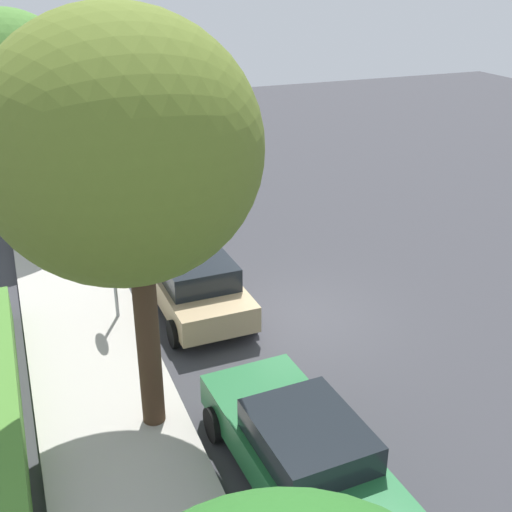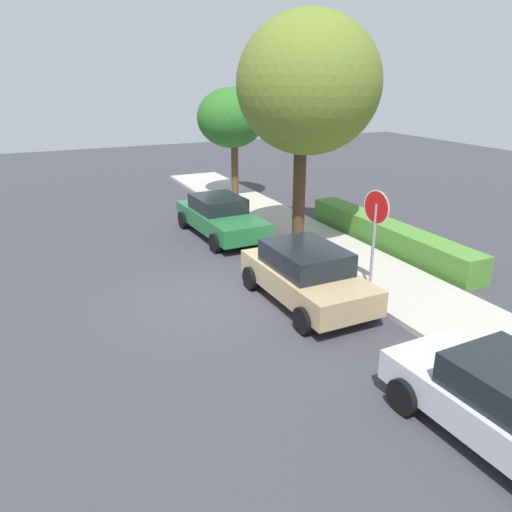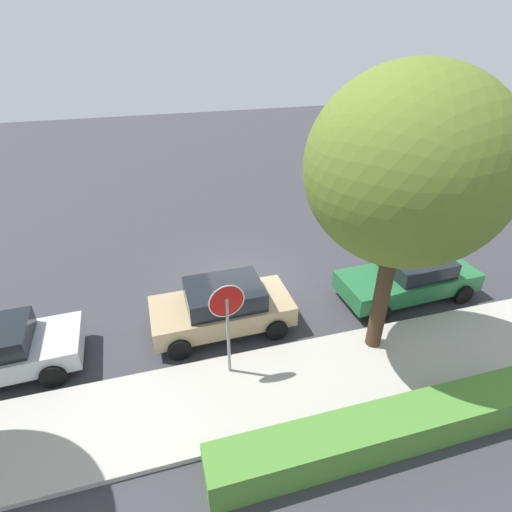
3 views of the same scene
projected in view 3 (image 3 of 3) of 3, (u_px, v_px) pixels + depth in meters
The scene contains 7 objects.
ground_plane at pixel (244, 281), 14.02m from camera, with size 60.00×60.00×0.00m, color #38383D.
sidewalk_curb at pixel (291, 384), 9.96m from camera, with size 32.00×2.66×0.14m, color #B2ADA3.
stop_sign at pixel (227, 315), 9.34m from camera, with size 0.87×0.12×2.79m.
parked_car_tan at pixel (223, 306), 11.53m from camera, with size 4.06×2.09×1.48m.
parked_car_green at pixel (409, 277), 12.93m from camera, with size 4.58×2.15×1.40m.
street_tree_far at pixel (407, 169), 8.40m from camera, with size 4.40×4.40×7.35m.
front_yard_hedge at pixel (387, 430), 8.44m from camera, with size 7.75×0.93×0.86m.
Camera 3 is at (2.72, 11.30, 7.91)m, focal length 28.00 mm.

